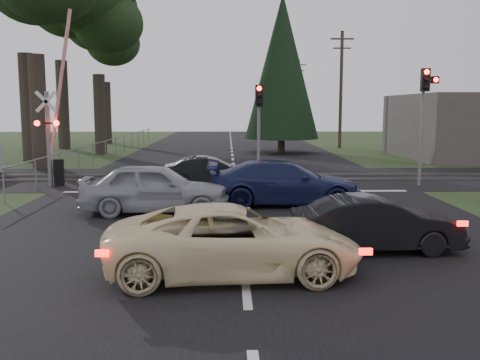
{
  "coord_description": "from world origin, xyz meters",
  "views": [
    {
      "loc": [
        -0.32,
        -11.82,
        3.16
      ],
      "look_at": [
        0.0,
        1.9,
        1.3
      ],
      "focal_mm": 40.0,
      "sensor_mm": 36.0,
      "label": 1
    }
  ],
  "objects_px": {
    "traffic_signal_center": "(259,116)",
    "silver_car": "(155,188)",
    "dark_car_far": "(209,172)",
    "traffic_signal_right": "(425,104)",
    "dark_hatchback": "(376,224)",
    "crossing_signal": "(54,135)",
    "utility_pole_far": "(298,95)",
    "blue_sedan": "(284,183)",
    "utility_pole_mid": "(341,87)",
    "cream_coupe": "(234,241)"
  },
  "relations": [
    {
      "from": "traffic_signal_right",
      "to": "silver_car",
      "type": "xyz_separation_m",
      "value": [
        -10.05,
        -5.37,
        -2.56
      ]
    },
    {
      "from": "utility_pole_far",
      "to": "cream_coupe",
      "type": "distance_m",
      "value": 57.8
    },
    {
      "from": "crossing_signal",
      "to": "cream_coupe",
      "type": "bearing_deg",
      "value": -59.02
    },
    {
      "from": "utility_pole_far",
      "to": "cream_coupe",
      "type": "relative_size",
      "value": 1.87
    },
    {
      "from": "traffic_signal_center",
      "to": "traffic_signal_right",
      "type": "bearing_deg",
      "value": -10.41
    },
    {
      "from": "traffic_signal_center",
      "to": "cream_coupe",
      "type": "distance_m",
      "value": 12.91
    },
    {
      "from": "utility_pole_mid",
      "to": "dark_hatchback",
      "type": "bearing_deg",
      "value": -100.37
    },
    {
      "from": "utility_pole_far",
      "to": "dark_car_far",
      "type": "distance_m",
      "value": 46.59
    },
    {
      "from": "silver_car",
      "to": "blue_sedan",
      "type": "height_order",
      "value": "silver_car"
    },
    {
      "from": "dark_car_far",
      "to": "traffic_signal_right",
      "type": "bearing_deg",
      "value": -93.85
    },
    {
      "from": "dark_hatchback",
      "to": "crossing_signal",
      "type": "bearing_deg",
      "value": 43.53
    },
    {
      "from": "utility_pole_far",
      "to": "dark_hatchback",
      "type": "distance_m",
      "value": 55.78
    },
    {
      "from": "crossing_signal",
      "to": "silver_car",
      "type": "bearing_deg",
      "value": -49.94
    },
    {
      "from": "utility_pole_mid",
      "to": "dark_car_far",
      "type": "relative_size",
      "value": 2.48
    },
    {
      "from": "dark_hatchback",
      "to": "dark_car_far",
      "type": "distance_m",
      "value": 10.71
    },
    {
      "from": "utility_pole_far",
      "to": "blue_sedan",
      "type": "height_order",
      "value": "utility_pole_far"
    },
    {
      "from": "utility_pole_mid",
      "to": "blue_sedan",
      "type": "distance_m",
      "value": 25.87
    },
    {
      "from": "traffic_signal_center",
      "to": "silver_car",
      "type": "bearing_deg",
      "value": -118.05
    },
    {
      "from": "crossing_signal",
      "to": "blue_sedan",
      "type": "distance_m",
      "value": 9.92
    },
    {
      "from": "blue_sedan",
      "to": "traffic_signal_center",
      "type": "bearing_deg",
      "value": 6.26
    },
    {
      "from": "traffic_signal_right",
      "to": "blue_sedan",
      "type": "relative_size",
      "value": 0.94
    },
    {
      "from": "utility_pole_mid",
      "to": "silver_car",
      "type": "relative_size",
      "value": 2.03
    },
    {
      "from": "utility_pole_far",
      "to": "traffic_signal_center",
      "type": "bearing_deg",
      "value": -99.6
    },
    {
      "from": "crossing_signal",
      "to": "utility_pole_mid",
      "type": "bearing_deg",
      "value": 52.03
    },
    {
      "from": "blue_sedan",
      "to": "dark_car_far",
      "type": "height_order",
      "value": "blue_sedan"
    },
    {
      "from": "dark_hatchback",
      "to": "traffic_signal_center",
      "type": "bearing_deg",
      "value": 8.31
    },
    {
      "from": "crossing_signal",
      "to": "traffic_signal_center",
      "type": "distance_m",
      "value": 8.36
    },
    {
      "from": "traffic_signal_center",
      "to": "utility_pole_far",
      "type": "height_order",
      "value": "utility_pole_far"
    },
    {
      "from": "utility_pole_mid",
      "to": "silver_car",
      "type": "distance_m",
      "value": 28.41
    },
    {
      "from": "traffic_signal_right",
      "to": "utility_pole_mid",
      "type": "relative_size",
      "value": 0.52
    },
    {
      "from": "utility_pole_far",
      "to": "crossing_signal",
      "type": "bearing_deg",
      "value": -109.23
    },
    {
      "from": "traffic_signal_right",
      "to": "utility_pole_far",
      "type": "distance_m",
      "value": 45.56
    },
    {
      "from": "cream_coupe",
      "to": "traffic_signal_right",
      "type": "bearing_deg",
      "value": -38.08
    },
    {
      "from": "dark_car_far",
      "to": "crossing_signal",
      "type": "bearing_deg",
      "value": 85.03
    },
    {
      "from": "crossing_signal",
      "to": "utility_pole_far",
      "type": "height_order",
      "value": "utility_pole_far"
    },
    {
      "from": "dark_hatchback",
      "to": "dark_car_far",
      "type": "height_order",
      "value": "dark_hatchback"
    },
    {
      "from": "utility_pole_mid",
      "to": "utility_pole_far",
      "type": "xyz_separation_m",
      "value": [
        0.0,
        25.0,
        0.0
      ]
    },
    {
      "from": "traffic_signal_right",
      "to": "dark_car_far",
      "type": "height_order",
      "value": "traffic_signal_right"
    },
    {
      "from": "cream_coupe",
      "to": "blue_sedan",
      "type": "xyz_separation_m",
      "value": [
        1.73,
        7.41,
        0.06
      ]
    },
    {
      "from": "crossing_signal",
      "to": "dark_car_far",
      "type": "height_order",
      "value": "crossing_signal"
    },
    {
      "from": "crossing_signal",
      "to": "traffic_signal_right",
      "type": "xyz_separation_m",
      "value": [
        14.82,
        -0.31,
        1.26
      ]
    },
    {
      "from": "traffic_signal_right",
      "to": "blue_sedan",
      "type": "xyz_separation_m",
      "value": [
        -6.02,
        -4.06,
        -2.59
      ]
    },
    {
      "from": "cream_coupe",
      "to": "blue_sedan",
      "type": "relative_size",
      "value": 0.96
    },
    {
      "from": "traffic_signal_center",
      "to": "blue_sedan",
      "type": "xyz_separation_m",
      "value": [
        0.53,
        -5.26,
        -2.08
      ]
    },
    {
      "from": "crossing_signal",
      "to": "utility_pole_far",
      "type": "xyz_separation_m",
      "value": [
        15.77,
        45.21,
        2.67
      ]
    },
    {
      "from": "silver_car",
      "to": "traffic_signal_right",
      "type": "bearing_deg",
      "value": -62.61
    },
    {
      "from": "crossing_signal",
      "to": "traffic_signal_right",
      "type": "bearing_deg",
      "value": -1.21
    },
    {
      "from": "blue_sedan",
      "to": "dark_car_far",
      "type": "distance_m",
      "value": 4.91
    },
    {
      "from": "crossing_signal",
      "to": "dark_car_far",
      "type": "xyz_separation_m",
      "value": [
        6.22,
        -0.2,
        -1.46
      ]
    },
    {
      "from": "utility_pole_far",
      "to": "silver_car",
      "type": "xyz_separation_m",
      "value": [
        -11.0,
        -50.89,
        -3.97
      ]
    }
  ]
}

